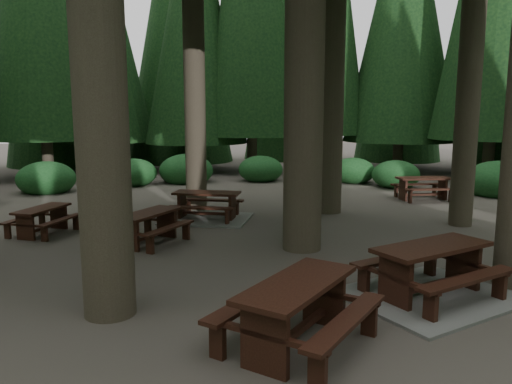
{
  "coord_description": "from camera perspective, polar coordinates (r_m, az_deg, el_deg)",
  "views": [
    {
      "loc": [
        -1.47,
        -10.31,
        3.0
      ],
      "look_at": [
        -0.08,
        1.38,
        1.1
      ],
      "focal_mm": 35.0,
      "sensor_mm": 36.0,
      "label": 1
    }
  ],
  "objects": [
    {
      "name": "picnic_table_f",
      "position": [
        11.69,
        -12.2,
        -3.45
      ],
      "size": [
        2.07,
        2.17,
        0.74
      ],
      "rotation": [
        0.0,
        0.0,
        0.99
      ],
      "color": "black",
      "rests_on": "ground"
    },
    {
      "name": "picnic_table_c",
      "position": [
        14.04,
        -5.63,
        -2.09
      ],
      "size": [
        2.79,
        2.52,
        0.79
      ],
      "rotation": [
        0.0,
        0.0,
        -0.3
      ],
      "color": "gray",
      "rests_on": "ground"
    },
    {
      "name": "ground",
      "position": [
        10.84,
        1.29,
        -6.9
      ],
      "size": [
        80.0,
        80.0,
        0.0
      ],
      "primitive_type": "plane",
      "color": "#4B453D",
      "rests_on": "ground"
    },
    {
      "name": "picnic_table_d",
      "position": [
        18.09,
        18.56,
        0.78
      ],
      "size": [
        1.79,
        1.44,
        0.77
      ],
      "rotation": [
        0.0,
        0.0,
        -0.0
      ],
      "color": "black",
      "rests_on": "ground"
    },
    {
      "name": "picnic_table_b",
      "position": [
        13.39,
        -23.22,
        -2.6
      ],
      "size": [
        1.72,
        1.89,
        0.67
      ],
      "rotation": [
        0.0,
        0.0,
        1.19
      ],
      "color": "black",
      "rests_on": "ground"
    },
    {
      "name": "picnic_table_a",
      "position": [
        8.69,
        19.33,
        -9.34
      ],
      "size": [
        3.27,
        3.04,
        0.88
      ],
      "rotation": [
        0.0,
        0.0,
        0.43
      ],
      "color": "gray",
      "rests_on": "ground"
    },
    {
      "name": "shrub_ring",
      "position": [
        11.57,
        4.24,
        -3.84
      ],
      "size": [
        23.86,
        24.64,
        1.49
      ],
      "color": "#1B4F1F",
      "rests_on": "ground"
    },
    {
      "name": "picnic_table_e",
      "position": [
        6.54,
        4.77,
        -12.58
      ],
      "size": [
        2.53,
        2.59,
        0.87
      ],
      "rotation": [
        0.0,
        0.0,
        0.89
      ],
      "color": "black",
      "rests_on": "ground"
    }
  ]
}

